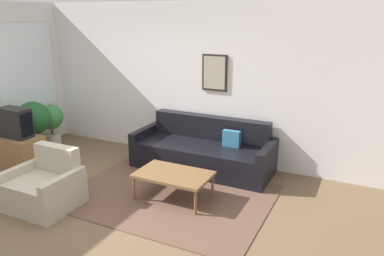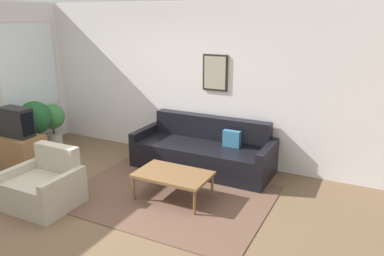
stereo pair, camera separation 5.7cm
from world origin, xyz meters
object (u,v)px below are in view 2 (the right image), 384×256
at_px(couch, 204,152).
at_px(coffee_table, 173,175).
at_px(armchair, 45,187).
at_px(tv, 16,122).
at_px(potted_plant_tall, 35,121).

distance_m(couch, coffee_table, 1.18).
bearing_deg(couch, armchair, -123.15).
distance_m(tv, armchair, 1.78).
distance_m(couch, tv, 3.16).
bearing_deg(couch, coffee_table, -86.28).
distance_m(coffee_table, armchair, 1.72).
height_order(couch, armchair, couch).
bearing_deg(armchair, coffee_table, 45.88).
xyz_separation_m(couch, tv, (-2.86, -1.26, 0.47)).
relative_size(tv, potted_plant_tall, 0.56).
distance_m(tv, potted_plant_tall, 0.55).
height_order(tv, armchair, tv).
height_order(coffee_table, potted_plant_tall, potted_plant_tall).
height_order(coffee_table, tv, tv).
height_order(couch, potted_plant_tall, potted_plant_tall).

